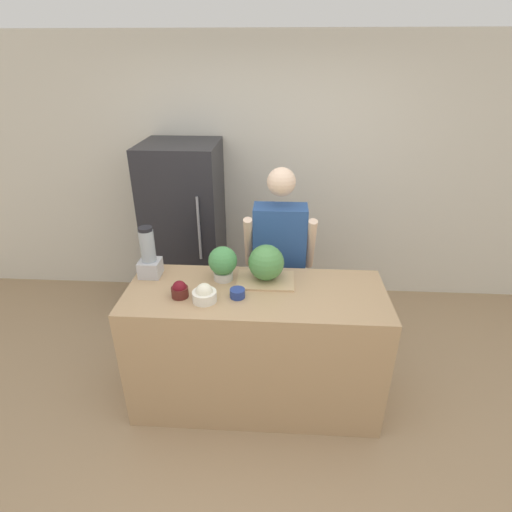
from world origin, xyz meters
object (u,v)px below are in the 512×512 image
Objects in this scene: person at (279,266)px; refrigerator at (186,230)px; bowl_cherries at (180,290)px; bowl_small_blue at (237,293)px; blender at (149,256)px; potted_plant at (223,263)px; watermelon at (266,263)px; bowl_cream at (204,294)px.

refrigerator is at bearing 142.97° from person.
person is 0.95m from bowl_cherries.
bowl_cherries is 0.38m from bowl_small_blue.
refrigerator is 1.02× the size of person.
potted_plant is (0.53, -0.02, -0.02)m from blender.
refrigerator is at bearing 115.16° from potted_plant.
watermelon is at bearing -102.06° from person.
watermelon reaches higher than bowl_small_blue.
watermelon is 0.62m from bowl_cherries.
refrigerator is 1.42m from watermelon.
potted_plant is (0.53, -1.13, 0.25)m from refrigerator.
bowl_small_blue is (-0.27, -0.66, 0.14)m from person.
refrigerator is 1.27m from potted_plant.
blender is at bearing 158.98° from bowl_small_blue.
blender reaches higher than bowl_cream.
blender is at bearing 145.23° from bowl_cream.
person is at bearing 56.42° from bowl_cream.
bowl_cherries is 0.73× the size of bowl_cream.
bowl_small_blue is 0.71m from blender.
bowl_cream is (0.45, -1.42, 0.17)m from refrigerator.
bowl_small_blue is at bearing -61.48° from potted_plant.
refrigerator is 14.73× the size of bowl_cherries.
bowl_cream is at bearing -142.75° from watermelon.
bowl_cream is 0.63× the size of potted_plant.
blender is at bearing 177.54° from potted_plant.
bowl_cherries is (-0.56, -0.25, -0.09)m from watermelon.
watermelon is 2.19× the size of bowl_cherries.
watermelon is at bearing -1.12° from blender.
potted_plant is at bearing -178.76° from watermelon.
watermelon is 0.67× the size of blender.
person is 14.46× the size of bowl_cherries.
bowl_cherries is at bearing 165.99° from bowl_cream.
person is (0.92, -0.70, 0.01)m from refrigerator.
bowl_cream is (-0.48, -0.72, 0.16)m from person.
bowl_cherries is 0.18m from bowl_cream.
potted_plant reaches higher than bowl_cream.
refrigerator is 10.72× the size of bowl_cream.
bowl_cream is at bearing -164.27° from bowl_small_blue.
bowl_small_blue is 0.28m from potted_plant.
bowl_small_blue is at bearing -112.20° from person.
person is 6.66× the size of potted_plant.
watermelon is (0.83, -1.12, 0.25)m from refrigerator.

